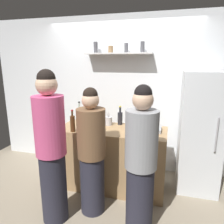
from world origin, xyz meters
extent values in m
plane|color=gray|center=(0.00, 0.00, 0.00)|extent=(5.28, 5.28, 0.00)
cube|color=white|center=(0.00, 1.25, 1.30)|extent=(4.80, 0.10, 2.60)
cube|color=silver|center=(-0.03, 1.09, 1.98)|extent=(1.08, 0.22, 0.02)
cylinder|color=#4C4C51|center=(-0.40, 1.09, 2.08)|extent=(0.07, 0.07, 0.17)
cylinder|color=olive|center=(-0.15, 1.09, 2.05)|extent=(0.08, 0.08, 0.11)
cylinder|color=#4C4C51|center=(0.10, 1.09, 2.07)|extent=(0.06, 0.06, 0.14)
cylinder|color=#4C4C51|center=(0.35, 1.09, 2.08)|extent=(0.07, 0.07, 0.16)
cube|color=silver|center=(1.26, 0.85, 0.87)|extent=(0.56, 0.64, 1.73)
cylinder|color=#99999E|center=(1.41, 0.51, 0.95)|extent=(0.02, 0.02, 0.45)
cube|color=#9E7A51|center=(0.03, 0.53, 0.46)|extent=(1.56, 0.65, 0.91)
cube|color=gray|center=(0.55, 0.58, 0.94)|extent=(0.34, 0.24, 0.05)
cylinder|color=#B2B2B7|center=(-0.08, 0.69, 0.98)|extent=(0.11, 0.11, 0.13)
cylinder|color=silver|center=(-0.09, 0.72, 1.03)|extent=(0.01, 0.01, 0.17)
cylinder|color=silver|center=(-0.07, 0.67, 1.03)|extent=(0.04, 0.02, 0.15)
cylinder|color=silver|center=(-0.10, 0.68, 1.03)|extent=(0.01, 0.02, 0.16)
cylinder|color=silver|center=(-0.08, 0.70, 1.03)|extent=(0.01, 0.01, 0.15)
cylinder|color=silver|center=(-0.07, 0.70, 1.03)|extent=(0.03, 0.03, 0.15)
cylinder|color=silver|center=(-0.08, 0.69, 1.03)|extent=(0.02, 0.03, 0.16)
cylinder|color=silver|center=(-0.07, 0.69, 1.03)|extent=(0.01, 0.02, 0.16)
cylinder|color=#B2BFB2|center=(-0.54, 0.67, 1.03)|extent=(0.07, 0.07, 0.23)
cylinder|color=#B2BFB2|center=(-0.54, 0.67, 1.19)|extent=(0.03, 0.03, 0.10)
cylinder|color=#333333|center=(-0.54, 0.67, 1.25)|extent=(0.03, 0.03, 0.02)
cylinder|color=black|center=(0.09, 0.77, 1.01)|extent=(0.08, 0.08, 0.19)
cylinder|color=black|center=(0.09, 0.77, 1.14)|extent=(0.03, 0.03, 0.09)
cylinder|color=gold|center=(0.09, 0.77, 1.19)|extent=(0.03, 0.03, 0.02)
cylinder|color=#19471E|center=(-0.33, 0.49, 1.02)|extent=(0.07, 0.07, 0.22)
cylinder|color=#19471E|center=(-0.33, 0.49, 1.18)|extent=(0.03, 0.03, 0.09)
cylinder|color=black|center=(-0.33, 0.49, 1.23)|extent=(0.03, 0.03, 0.02)
cylinder|color=#472814|center=(-0.47, 0.26, 1.02)|extent=(0.07, 0.07, 0.22)
cylinder|color=#472814|center=(-0.47, 0.26, 1.17)|extent=(0.03, 0.03, 0.07)
cylinder|color=maroon|center=(-0.47, 0.26, 1.21)|extent=(0.03, 0.03, 0.02)
cylinder|color=silver|center=(0.37, 0.75, 1.01)|extent=(0.10, 0.10, 0.20)
cylinder|color=silver|center=(0.37, 0.75, 1.13)|extent=(0.05, 0.05, 0.02)
cylinder|color=yellow|center=(0.37, 0.75, 1.15)|extent=(0.06, 0.06, 0.02)
cylinder|color=#262633|center=(0.55, -0.24, 0.39)|extent=(0.30, 0.30, 0.78)
cylinder|color=gray|center=(0.55, -0.24, 1.08)|extent=(0.34, 0.34, 0.61)
sphere|color=#D8AD8C|center=(0.55, -0.24, 1.50)|extent=(0.21, 0.21, 0.21)
sphere|color=black|center=(0.55, -0.24, 1.56)|extent=(0.18, 0.18, 0.18)
cylinder|color=#262633|center=(-0.06, -0.08, 0.37)|extent=(0.30, 0.30, 0.74)
cylinder|color=brown|center=(-0.06, -0.08, 1.04)|extent=(0.34, 0.34, 0.59)
sphere|color=#D8AD8C|center=(-0.06, -0.08, 1.43)|extent=(0.20, 0.20, 0.20)
sphere|color=black|center=(-0.06, -0.08, 1.49)|extent=(0.17, 0.17, 0.17)
cylinder|color=#262633|center=(-0.45, -0.33, 0.42)|extent=(0.30, 0.30, 0.84)
cylinder|color=#D14C7F|center=(-0.45, -0.33, 1.17)|extent=(0.34, 0.34, 0.67)
sphere|color=#D8AD8C|center=(-0.45, -0.33, 1.62)|extent=(0.23, 0.23, 0.23)
sphere|color=black|center=(-0.45, -0.33, 1.69)|extent=(0.19, 0.19, 0.19)
camera|label=1|loc=(0.79, -2.28, 1.86)|focal=33.77mm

